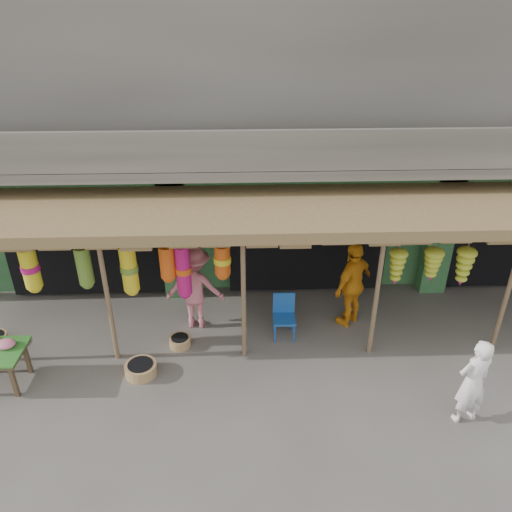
{
  "coord_description": "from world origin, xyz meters",
  "views": [
    {
      "loc": [
        -1.55,
        -7.94,
        6.51
      ],
      "look_at": [
        -1.22,
        1.0,
        1.57
      ],
      "focal_mm": 35.0,
      "sensor_mm": 36.0,
      "label": 1
    }
  ],
  "objects_px": {
    "blue_chair": "(284,313)",
    "person_front": "(473,382)",
    "person_shopper": "(195,287)",
    "person_vendor": "(353,284)"
  },
  "relations": [
    {
      "from": "person_shopper",
      "to": "blue_chair",
      "type": "bearing_deg",
      "value": 172.53
    },
    {
      "from": "person_shopper",
      "to": "person_front",
      "type": "bearing_deg",
      "value": 154.06
    },
    {
      "from": "person_vendor",
      "to": "person_shopper",
      "type": "xyz_separation_m",
      "value": [
        -3.3,
        0.04,
        -0.03
      ]
    },
    {
      "from": "person_vendor",
      "to": "blue_chair",
      "type": "bearing_deg",
      "value": -29.03
    },
    {
      "from": "blue_chair",
      "to": "person_shopper",
      "type": "relative_size",
      "value": 0.5
    },
    {
      "from": "person_front",
      "to": "person_shopper",
      "type": "relative_size",
      "value": 0.87
    },
    {
      "from": "person_front",
      "to": "person_vendor",
      "type": "height_order",
      "value": "person_vendor"
    },
    {
      "from": "blue_chair",
      "to": "person_front",
      "type": "relative_size",
      "value": 0.58
    },
    {
      "from": "person_front",
      "to": "person_shopper",
      "type": "xyz_separation_m",
      "value": [
        -4.69,
        2.83,
        0.12
      ]
    },
    {
      "from": "blue_chair",
      "to": "person_shopper",
      "type": "height_order",
      "value": "person_shopper"
    }
  ]
}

